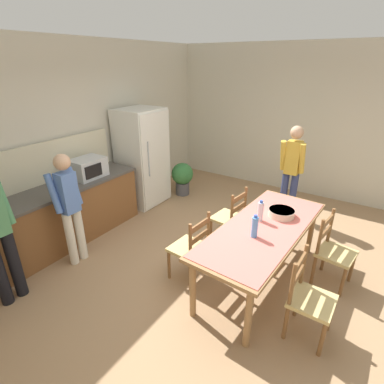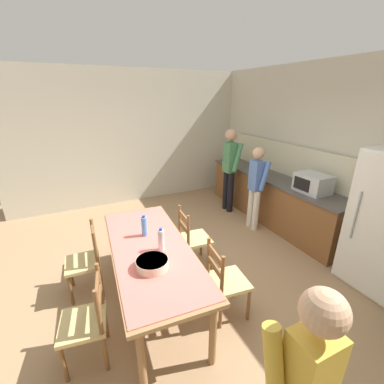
{
  "view_description": "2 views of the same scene",
  "coord_description": "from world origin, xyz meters",
  "px_view_note": "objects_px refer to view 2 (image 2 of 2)",
  "views": [
    {
      "loc": [
        -2.93,
        -1.53,
        2.56
      ],
      "look_at": [
        -0.35,
        0.16,
        1.2
      ],
      "focal_mm": 28.0,
      "sensor_mm": 36.0,
      "label": 1
    },
    {
      "loc": [
        2.53,
        -1.2,
        2.37
      ],
      "look_at": [
        -0.43,
        0.2,
        1.12
      ],
      "focal_mm": 24.0,
      "sensor_mm": 36.0,
      "label": 2
    }
  ],
  "objects_px": {
    "chair_side_near_left": "(86,261)",
    "serving_bowl": "(152,263)",
    "bottle_off_centre": "(161,240)",
    "person_at_counter": "(256,185)",
    "person_at_sink": "(230,166)",
    "dining_table": "(150,253)",
    "chair_side_near_right": "(87,321)",
    "chair_side_far_right": "(225,281)",
    "microwave": "(313,183)",
    "bottle_near_centre": "(144,226)",
    "chair_side_far_left": "(193,238)"
  },
  "relations": [
    {
      "from": "bottle_near_centre",
      "to": "person_at_sink",
      "type": "bearing_deg",
      "value": 125.37
    },
    {
      "from": "microwave",
      "to": "chair_side_far_left",
      "type": "relative_size",
      "value": 0.55
    },
    {
      "from": "chair_side_near_left",
      "to": "serving_bowl",
      "type": "bearing_deg",
      "value": 35.33
    },
    {
      "from": "dining_table",
      "to": "chair_side_near_left",
      "type": "relative_size",
      "value": 2.4
    },
    {
      "from": "chair_side_far_left",
      "to": "chair_side_near_right",
      "type": "relative_size",
      "value": 1.0
    },
    {
      "from": "chair_side_near_left",
      "to": "person_at_sink",
      "type": "height_order",
      "value": "person_at_sink"
    },
    {
      "from": "microwave",
      "to": "chair_side_far_right",
      "type": "xyz_separation_m",
      "value": [
        0.76,
        -2.09,
        -0.6
      ]
    },
    {
      "from": "microwave",
      "to": "chair_side_near_right",
      "type": "height_order",
      "value": "microwave"
    },
    {
      "from": "person_at_sink",
      "to": "chair_side_far_right",
      "type": "bearing_deg",
      "value": -123.64
    },
    {
      "from": "chair_side_near_left",
      "to": "chair_side_near_right",
      "type": "bearing_deg",
      "value": -1.89
    },
    {
      "from": "bottle_off_centre",
      "to": "chair_side_near_right",
      "type": "relative_size",
      "value": 0.3
    },
    {
      "from": "person_at_sink",
      "to": "chair_side_near_left",
      "type": "bearing_deg",
      "value": -155.54
    },
    {
      "from": "bottle_off_centre",
      "to": "chair_side_far_right",
      "type": "relative_size",
      "value": 0.3
    },
    {
      "from": "chair_side_near_left",
      "to": "person_at_sink",
      "type": "bearing_deg",
      "value": 116.05
    },
    {
      "from": "person_at_counter",
      "to": "microwave",
      "type": "bearing_deg",
      "value": -55.24
    },
    {
      "from": "serving_bowl",
      "to": "person_at_counter",
      "type": "bearing_deg",
      "value": 120.07
    },
    {
      "from": "microwave",
      "to": "person_at_sink",
      "type": "relative_size",
      "value": 0.29
    },
    {
      "from": "dining_table",
      "to": "chair_side_near_right",
      "type": "distance_m",
      "value": 0.9
    },
    {
      "from": "microwave",
      "to": "chair_side_near_left",
      "type": "distance_m",
      "value": 3.52
    },
    {
      "from": "chair_side_near_left",
      "to": "chair_side_far_right",
      "type": "relative_size",
      "value": 1.0
    },
    {
      "from": "chair_side_near_right",
      "to": "microwave",
      "type": "bearing_deg",
      "value": 109.09
    },
    {
      "from": "bottle_off_centre",
      "to": "person_at_counter",
      "type": "relative_size",
      "value": 0.18
    },
    {
      "from": "chair_side_far_right",
      "to": "serving_bowl",
      "type": "bearing_deg",
      "value": 85.12
    },
    {
      "from": "bottle_off_centre",
      "to": "person_at_counter",
      "type": "distance_m",
      "value": 2.42
    },
    {
      "from": "chair_side_near_right",
      "to": "bottle_off_centre",
      "type": "bearing_deg",
      "value": 119.44
    },
    {
      "from": "serving_bowl",
      "to": "chair_side_far_left",
      "type": "relative_size",
      "value": 0.35
    },
    {
      "from": "bottle_off_centre",
      "to": "chair_side_far_right",
      "type": "xyz_separation_m",
      "value": [
        0.41,
        0.59,
        -0.45
      ]
    },
    {
      "from": "dining_table",
      "to": "bottle_off_centre",
      "type": "height_order",
      "value": "bottle_off_centre"
    },
    {
      "from": "chair_side_far_left",
      "to": "dining_table",
      "type": "bearing_deg",
      "value": 124.88
    },
    {
      "from": "microwave",
      "to": "bottle_off_centre",
      "type": "distance_m",
      "value": 2.7
    },
    {
      "from": "dining_table",
      "to": "person_at_sink",
      "type": "height_order",
      "value": "person_at_sink"
    },
    {
      "from": "serving_bowl",
      "to": "person_at_sink",
      "type": "relative_size",
      "value": 0.18
    },
    {
      "from": "chair_side_near_right",
      "to": "person_at_sink",
      "type": "bearing_deg",
      "value": 135.63
    },
    {
      "from": "bottle_near_centre",
      "to": "chair_side_far_right",
      "type": "height_order",
      "value": "bottle_near_centre"
    },
    {
      "from": "bottle_near_centre",
      "to": "bottle_off_centre",
      "type": "distance_m",
      "value": 0.39
    },
    {
      "from": "bottle_near_centre",
      "to": "chair_side_far_left",
      "type": "relative_size",
      "value": 0.3
    },
    {
      "from": "serving_bowl",
      "to": "dining_table",
      "type": "bearing_deg",
      "value": 166.93
    },
    {
      "from": "microwave",
      "to": "person_at_counter",
      "type": "height_order",
      "value": "person_at_counter"
    },
    {
      "from": "dining_table",
      "to": "chair_side_near_right",
      "type": "height_order",
      "value": "chair_side_near_right"
    },
    {
      "from": "person_at_sink",
      "to": "person_at_counter",
      "type": "xyz_separation_m",
      "value": [
        0.89,
        -0.02,
        -0.12
      ]
    },
    {
      "from": "bottle_off_centre",
      "to": "chair_side_far_right",
      "type": "bearing_deg",
      "value": 55.06
    },
    {
      "from": "bottle_off_centre",
      "to": "person_at_counter",
      "type": "height_order",
      "value": "person_at_counter"
    },
    {
      "from": "bottle_near_centre",
      "to": "serving_bowl",
      "type": "relative_size",
      "value": 0.84
    },
    {
      "from": "bottle_near_centre",
      "to": "serving_bowl",
      "type": "bearing_deg",
      "value": -9.11
    },
    {
      "from": "dining_table",
      "to": "chair_side_near_left",
      "type": "bearing_deg",
      "value": -127.52
    },
    {
      "from": "bottle_near_centre",
      "to": "person_at_counter",
      "type": "xyz_separation_m",
      "value": [
        -0.72,
        2.24,
        -0.03
      ]
    },
    {
      "from": "chair_side_near_left",
      "to": "person_at_sink",
      "type": "relative_size",
      "value": 0.52
    },
    {
      "from": "chair_side_far_right",
      "to": "bottle_near_centre",
      "type": "bearing_deg",
      "value": 46.54
    },
    {
      "from": "serving_bowl",
      "to": "person_at_sink",
      "type": "height_order",
      "value": "person_at_sink"
    },
    {
      "from": "bottle_off_centre",
      "to": "serving_bowl",
      "type": "distance_m",
      "value": 0.32
    }
  ]
}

